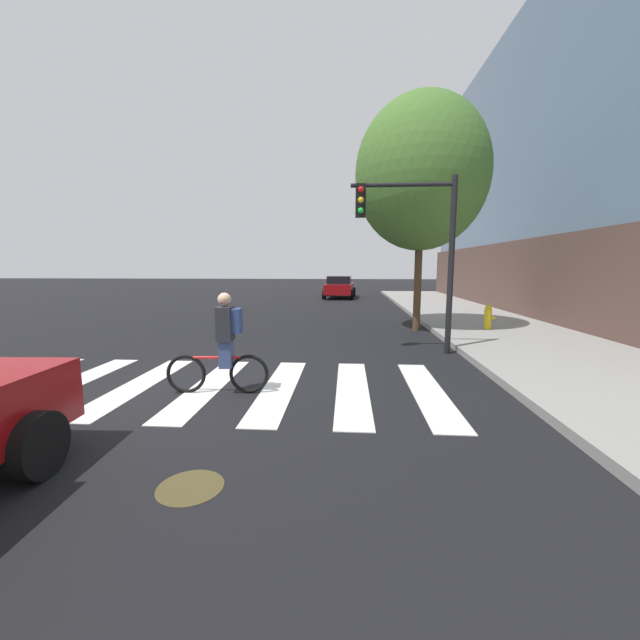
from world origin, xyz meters
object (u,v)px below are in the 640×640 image
(manhole_cover, at_px, (190,487))
(cyclist, at_px, (224,344))
(traffic_light_near, at_px, (417,235))
(street_tree_near, at_px, (421,174))
(sedan_mid, at_px, (340,287))
(fire_hydrant, at_px, (488,317))

(manhole_cover, relative_size, cyclist, 0.37)
(traffic_light_near, distance_m, street_tree_near, 4.13)
(sedan_mid, bearing_deg, cyclist, -94.31)
(manhole_cover, bearing_deg, fire_hydrant, 56.71)
(manhole_cover, xyz_separation_m, traffic_light_near, (3.12, 6.08, 2.86))
(cyclist, distance_m, street_tree_near, 9.05)
(manhole_cover, distance_m, sedan_mid, 22.89)
(sedan_mid, bearing_deg, traffic_light_near, -82.74)
(sedan_mid, bearing_deg, street_tree_near, -78.06)
(traffic_light_near, xyz_separation_m, street_tree_near, (0.68, 3.45, 2.15))
(sedan_mid, relative_size, street_tree_near, 0.59)
(traffic_light_near, height_order, fire_hydrant, traffic_light_near)
(cyclist, height_order, traffic_light_near, traffic_light_near)
(street_tree_near, bearing_deg, traffic_light_near, -101.13)
(manhole_cover, xyz_separation_m, sedan_mid, (0.98, 22.86, 0.76))
(manhole_cover, distance_m, traffic_light_near, 7.40)
(cyclist, bearing_deg, fire_hydrant, 44.08)
(sedan_mid, height_order, street_tree_near, street_tree_near)
(manhole_cover, relative_size, fire_hydrant, 0.82)
(sedan_mid, distance_m, cyclist, 20.15)
(fire_hydrant, bearing_deg, manhole_cover, -123.29)
(manhole_cover, height_order, fire_hydrant, fire_hydrant)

